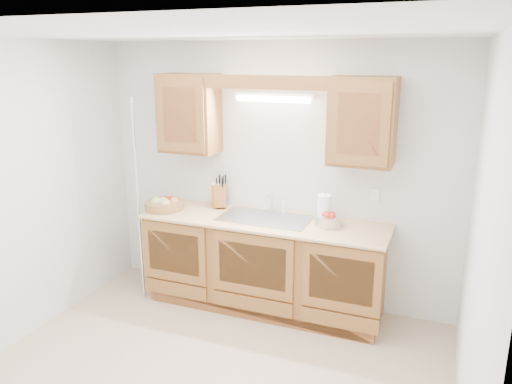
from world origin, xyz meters
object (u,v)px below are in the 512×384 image
at_px(apple_bowl, 329,220).
at_px(fruit_basket, 164,204).
at_px(knife_block, 221,195).
at_px(paper_towel, 324,209).

bearing_deg(apple_bowl, fruit_basket, -176.20).
relative_size(knife_block, apple_bowl, 1.25).
height_order(fruit_basket, apple_bowl, apple_bowl).
xyz_separation_m(paper_towel, apple_bowl, (0.06, -0.06, -0.07)).
bearing_deg(fruit_basket, knife_block, 28.67).
height_order(knife_block, apple_bowl, knife_block).
relative_size(knife_block, paper_towel, 1.09).
distance_m(paper_towel, apple_bowl, 0.11).
distance_m(fruit_basket, knife_block, 0.56).
bearing_deg(fruit_basket, apple_bowl, 3.80).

